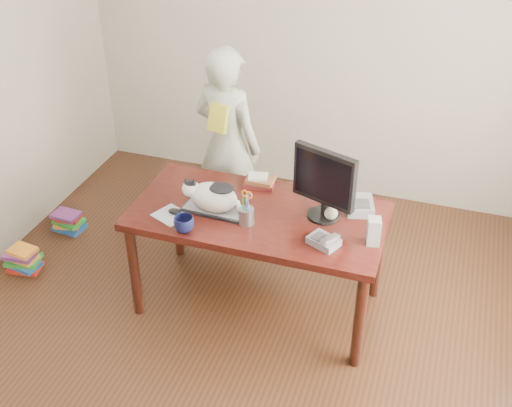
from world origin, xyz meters
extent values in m
plane|color=black|center=(0.00, 0.00, 0.00)|extent=(4.50, 4.50, 0.00)
plane|color=beige|center=(0.00, 2.25, 1.35)|extent=(4.00, 0.00, 4.00)
cube|color=black|center=(0.00, 0.60, 0.72)|extent=(1.60, 0.80, 0.05)
cylinder|color=black|center=(-0.74, 0.26, 0.35)|extent=(0.07, 0.07, 0.70)
cylinder|color=black|center=(0.74, 0.26, 0.35)|extent=(0.07, 0.07, 0.70)
cylinder|color=black|center=(-0.74, 0.94, 0.35)|extent=(0.07, 0.07, 0.70)
cylinder|color=black|center=(0.74, 0.94, 0.35)|extent=(0.07, 0.07, 0.70)
cube|color=black|center=(0.00, 0.96, 0.40)|extent=(1.45, 0.03, 0.50)
cube|color=black|center=(-0.27, 0.52, 0.76)|extent=(0.41, 0.17, 0.02)
cube|color=#B3B2B7|center=(-0.27, 0.52, 0.77)|extent=(0.39, 0.15, 0.00)
ellipsoid|color=white|center=(-0.27, 0.52, 0.86)|extent=(0.32, 0.21, 0.19)
ellipsoid|color=white|center=(-0.41, 0.51, 0.90)|extent=(0.12, 0.11, 0.10)
ellipsoid|color=black|center=(-0.41, 0.51, 0.93)|extent=(0.08, 0.08, 0.04)
cone|color=black|center=(-0.44, 0.50, 0.96)|extent=(0.06, 0.05, 0.06)
cone|color=black|center=(-0.39, 0.50, 0.96)|extent=(0.06, 0.05, 0.06)
ellipsoid|color=black|center=(-0.21, 0.52, 0.94)|extent=(0.17, 0.14, 0.04)
cylinder|color=white|center=(-0.12, 0.56, 0.79)|extent=(0.09, 0.13, 0.04)
cylinder|color=black|center=(0.40, 0.69, 0.76)|extent=(0.26, 0.26, 0.02)
cylinder|color=black|center=(0.40, 0.69, 0.81)|extent=(0.05, 0.05, 0.09)
cube|color=black|center=(0.39, 0.67, 1.04)|extent=(0.41, 0.19, 0.35)
cube|color=black|center=(0.38, 0.65, 1.04)|extent=(0.36, 0.13, 0.30)
cylinder|color=gray|center=(-0.04, 0.47, 0.80)|extent=(0.12, 0.12, 0.11)
cylinder|color=black|center=(-0.05, 0.49, 0.89)|extent=(0.04, 0.03, 0.16)
cylinder|color=#0C58AE|center=(-0.02, 0.45, 0.89)|extent=(0.03, 0.03, 0.16)
cylinder|color=#A8181C|center=(-0.03, 0.49, 0.89)|extent=(0.02, 0.04, 0.16)
cylinder|color=#1A8222|center=(-0.05, 0.46, 0.89)|extent=(0.02, 0.04, 0.16)
cylinder|color=silver|center=(-0.03, 0.46, 0.90)|extent=(0.01, 0.03, 0.12)
cylinder|color=silver|center=(-0.02, 0.46, 0.90)|extent=(0.02, 0.02, 0.12)
torus|color=#F7600D|center=(-0.04, 0.47, 0.97)|extent=(0.05, 0.03, 0.05)
torus|color=#F7600D|center=(-0.01, 0.46, 0.97)|extent=(0.05, 0.03, 0.05)
cube|color=#ADB2BA|center=(-0.51, 0.40, 0.75)|extent=(0.25, 0.24, 0.00)
ellipsoid|color=black|center=(-0.49, 0.42, 0.77)|extent=(0.10, 0.09, 0.04)
imported|color=black|center=(-0.36, 0.27, 0.80)|extent=(0.16, 0.16, 0.10)
cube|color=slate|center=(0.46, 0.41, 0.77)|extent=(0.21, 0.19, 0.04)
cube|color=#39393B|center=(0.43, 0.41, 0.80)|extent=(0.10, 0.11, 0.01)
cube|color=silver|center=(0.50, 0.40, 0.80)|extent=(0.10, 0.15, 0.05)
cube|color=#ACACAE|center=(0.73, 0.51, 0.83)|extent=(0.09, 0.10, 0.17)
sphere|color=beige|center=(0.45, 0.68, 0.79)|extent=(0.08, 0.08, 0.08)
cube|color=#491314|center=(-0.10, 0.92, 0.77)|extent=(0.22, 0.17, 0.03)
cube|color=brown|center=(-0.09, 0.91, 0.79)|extent=(0.18, 0.14, 0.03)
cube|color=white|center=(-0.11, 0.91, 0.82)|extent=(0.14, 0.12, 0.02)
cube|color=slate|center=(0.60, 0.84, 0.78)|extent=(0.22, 0.26, 0.06)
cube|color=#39393B|center=(0.60, 0.81, 0.81)|extent=(0.14, 0.14, 0.01)
imported|color=silver|center=(-0.50, 1.38, 0.76)|extent=(0.63, 0.49, 1.52)
cube|color=yellow|center=(-0.50, 1.21, 1.05)|extent=(0.16, 0.12, 0.20)
cube|color=red|center=(-1.75, 0.40, 0.01)|extent=(0.25, 0.19, 0.03)
cube|color=#1C52A8|center=(-1.74, 0.39, 0.04)|extent=(0.23, 0.18, 0.03)
cube|color=#2A8E2E|center=(-1.76, 0.41, 0.08)|extent=(0.27, 0.22, 0.03)
cube|color=gold|center=(-1.75, 0.40, 0.11)|extent=(0.21, 0.16, 0.03)
cube|color=#6D2F76|center=(-1.76, 0.39, 0.14)|extent=(0.23, 0.17, 0.03)
cube|color=orange|center=(-1.74, 0.41, 0.17)|extent=(0.21, 0.17, 0.03)
cube|color=#1C52A8|center=(-1.72, 0.95, 0.02)|extent=(0.25, 0.19, 0.03)
cube|color=orange|center=(-1.73, 0.96, 0.05)|extent=(0.22, 0.19, 0.03)
cube|color=#2A8E2E|center=(-1.71, 0.94, 0.08)|extent=(0.24, 0.19, 0.03)
cube|color=red|center=(-1.72, 0.96, 0.11)|extent=(0.21, 0.16, 0.03)
cube|color=#6D2F76|center=(-1.73, 0.94, 0.14)|extent=(0.22, 0.17, 0.03)
camera|label=1|loc=(1.04, -2.57, 3.01)|focal=45.00mm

